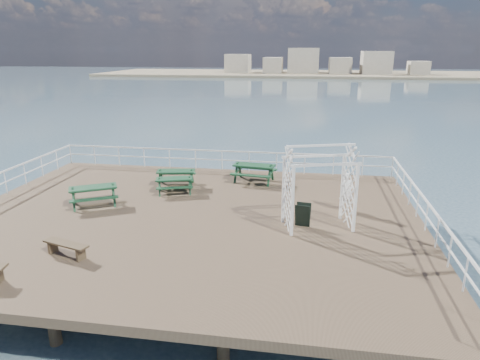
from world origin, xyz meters
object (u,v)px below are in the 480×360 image
(picnic_table_a, at_px, (93,192))
(trellis_arbor, at_px, (319,191))
(flat_bench_near, at_px, (66,246))
(person, at_px, (346,192))
(picnic_table_d, at_px, (175,182))
(picnic_table_c, at_px, (254,169))
(picnic_table_b, at_px, (176,175))

(picnic_table_a, height_order, trellis_arbor, trellis_arbor)
(flat_bench_near, height_order, person, person)
(picnic_table_a, height_order, picnic_table_d, picnic_table_a)
(picnic_table_a, bearing_deg, person, -23.06)
(trellis_arbor, xyz_separation_m, person, (1.14, 1.91, -0.59))
(picnic_table_c, distance_m, trellis_arbor, 6.08)
(picnic_table_a, height_order, person, person)
(person, bearing_deg, picnic_table_a, 161.78)
(picnic_table_b, bearing_deg, picnic_table_a, -140.35)
(flat_bench_near, bearing_deg, picnic_table_a, 123.40)
(picnic_table_a, relative_size, person, 1.52)
(picnic_table_c, bearing_deg, flat_bench_near, -110.96)
(picnic_table_c, relative_size, picnic_table_d, 1.13)
(picnic_table_c, bearing_deg, picnic_table_a, -137.12)
(person, bearing_deg, flat_bench_near, -172.38)
(picnic_table_c, relative_size, flat_bench_near, 1.34)
(picnic_table_a, xyz_separation_m, trellis_arbor, (9.21, -0.84, 0.79))
(picnic_table_d, bearing_deg, flat_bench_near, -120.56)
(picnic_table_d, height_order, flat_bench_near, picnic_table_d)
(picnic_table_b, bearing_deg, picnic_table_d, -86.95)
(picnic_table_c, xyz_separation_m, trellis_arbor, (3.01, -5.23, 0.75))
(picnic_table_a, bearing_deg, picnic_table_c, 6.35)
(picnic_table_c, distance_m, flat_bench_near, 10.11)
(picnic_table_c, bearing_deg, picnic_table_b, -152.76)
(picnic_table_c, height_order, picnic_table_d, picnic_table_c)
(picnic_table_a, distance_m, picnic_table_d, 3.54)
(flat_bench_near, distance_m, person, 10.57)
(trellis_arbor, bearing_deg, person, 41.40)
(picnic_table_d, bearing_deg, person, -25.89)
(trellis_arbor, bearing_deg, picnic_table_b, 131.45)
(person, bearing_deg, picnic_table_b, 141.15)
(picnic_table_a, height_order, picnic_table_b, picnic_table_a)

